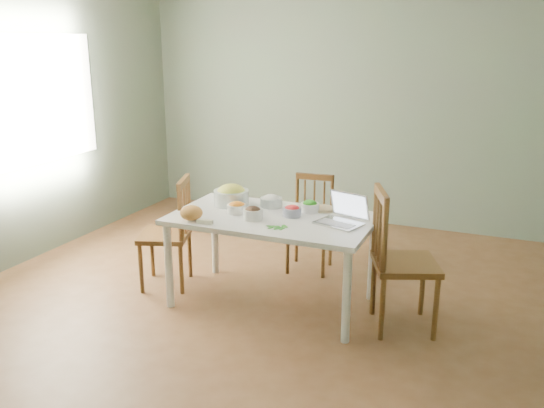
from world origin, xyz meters
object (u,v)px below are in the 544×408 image
at_px(dining_table, 272,260).
at_px(bowl_squash, 231,195).
at_px(laptop, 339,210).
at_px(bread_boule, 191,213).
at_px(chair_far, 310,225).
at_px(chair_right, 406,260).
at_px(chair_left, 165,233).

bearing_deg(dining_table, bowl_squash, 158.90).
bearing_deg(dining_table, laptop, 1.14).
bearing_deg(bowl_squash, bread_boule, -100.53).
relative_size(chair_far, chair_right, 0.83).
relative_size(bowl_squash, laptop, 0.89).
distance_m(chair_far, bread_boule, 1.29).
bearing_deg(bread_boule, chair_right, 11.78).
xyz_separation_m(bread_boule, bowl_squash, (0.09, 0.49, 0.03)).
bearing_deg(bread_boule, chair_far, 62.50).
bearing_deg(chair_left, chair_right, 71.36).
distance_m(chair_right, laptop, 0.60).
height_order(dining_table, chair_left, chair_left).
height_order(chair_far, chair_left, chair_left).
distance_m(dining_table, chair_right, 1.05).
distance_m(chair_left, laptop, 1.55).
bearing_deg(chair_far, bread_boule, -123.16).
relative_size(dining_table, chair_left, 1.64).
bearing_deg(laptop, chair_left, -161.70).
bearing_deg(chair_right, bread_boule, 79.81).
bearing_deg(chair_left, bowl_squash, 90.33).
height_order(chair_right, bread_boule, chair_right).
bearing_deg(dining_table, chair_left, -178.42).
xyz_separation_m(chair_left, bowl_squash, (0.54, 0.20, 0.34)).
bearing_deg(dining_table, chair_far, 86.81).
bearing_deg(chair_left, chair_far, 108.64).
height_order(bread_boule, laptop, laptop).
height_order(chair_far, bread_boule, chair_far).
height_order(chair_left, laptop, laptop).
xyz_separation_m(chair_left, laptop, (1.51, 0.04, 0.37)).
distance_m(bread_boule, bowl_squash, 0.50).
distance_m(dining_table, bowl_squash, 0.65).
bearing_deg(chair_right, chair_left, 68.96).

